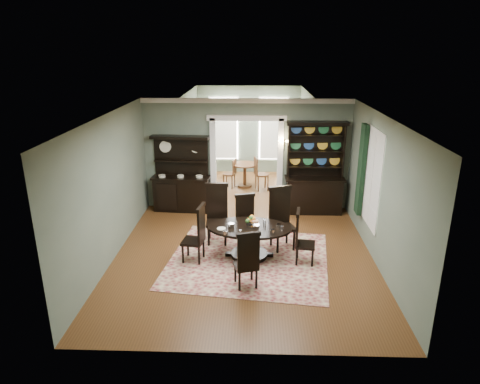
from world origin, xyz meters
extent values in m
cube|color=brown|center=(0.00, 0.00, -0.01)|extent=(5.50, 6.00, 0.01)
cube|color=white|center=(0.00, 0.00, 3.00)|extent=(5.50, 6.00, 0.01)
cube|color=slate|center=(-2.75, 0.00, 1.50)|extent=(0.01, 6.00, 3.00)
cube|color=slate|center=(2.75, 0.00, 1.50)|extent=(0.01, 6.00, 3.00)
cube|color=slate|center=(0.00, -3.00, 1.50)|extent=(5.50, 0.01, 3.00)
cube|color=slate|center=(-1.83, 3.00, 1.50)|extent=(1.85, 0.01, 3.00)
cube|color=slate|center=(1.83, 3.00, 1.50)|extent=(1.85, 0.01, 3.00)
cube|color=slate|center=(0.00, 3.00, 2.75)|extent=(1.80, 0.01, 0.50)
cube|color=white|center=(0.00, 2.95, 2.94)|extent=(5.50, 0.10, 0.12)
cube|color=brown|center=(0.00, 4.75, -0.01)|extent=(3.50, 3.50, 0.01)
cube|color=white|center=(0.00, 4.75, 3.00)|extent=(3.50, 3.50, 0.01)
cube|color=slate|center=(-1.75, 4.75, 1.50)|extent=(0.01, 3.50, 3.00)
cube|color=slate|center=(1.75, 4.75, 1.50)|extent=(0.01, 3.50, 3.00)
cube|color=slate|center=(0.00, 6.50, 1.50)|extent=(3.50, 0.01, 3.00)
cube|color=white|center=(-0.85, 6.45, 1.55)|extent=(1.05, 0.06, 2.20)
cube|color=white|center=(0.85, 6.45, 1.55)|extent=(1.05, 0.06, 2.20)
cube|color=white|center=(-0.90, 3.00, 1.25)|extent=(0.14, 0.25, 2.50)
cube|color=white|center=(0.90, 3.00, 1.25)|extent=(0.14, 0.25, 2.50)
cube|color=white|center=(0.00, 3.00, 2.50)|extent=(2.08, 0.25, 0.14)
cube|color=white|center=(2.74, 0.60, 1.60)|extent=(0.02, 1.10, 2.00)
cube|color=white|center=(2.73, 0.60, 1.60)|extent=(0.01, 1.22, 2.12)
cube|color=black|center=(2.65, 1.28, 1.60)|extent=(0.10, 0.35, 2.10)
cube|color=#AF6B2E|center=(0.95, 2.92, 1.85)|extent=(0.08, 0.05, 0.18)
sphere|color=#FFD88C|center=(0.85, 2.77, 1.93)|extent=(0.07, 0.07, 0.07)
sphere|color=#FFD88C|center=(1.05, 2.77, 1.93)|extent=(0.07, 0.07, 0.07)
cube|color=maroon|center=(0.11, -0.09, 0.01)|extent=(3.62, 3.41, 0.01)
ellipsoid|color=black|center=(0.12, 0.05, 0.67)|extent=(1.84, 1.24, 0.05)
cylinder|color=black|center=(0.12, 0.05, 0.64)|extent=(1.75, 1.75, 0.03)
cylinder|color=black|center=(0.12, 0.05, 0.35)|extent=(0.22, 0.22, 0.61)
cylinder|color=black|center=(0.12, 0.05, 0.05)|extent=(0.78, 0.78, 0.09)
cylinder|color=silver|center=(0.19, 0.06, 0.72)|extent=(0.28, 0.28, 0.05)
cube|color=black|center=(-0.62, 0.72, 0.48)|extent=(0.51, 0.49, 0.06)
cube|color=black|center=(-0.63, 0.93, 0.90)|extent=(0.48, 0.08, 0.82)
cube|color=black|center=(-0.63, 0.93, 1.32)|extent=(0.53, 0.10, 0.08)
cylinder|color=black|center=(-0.80, 0.52, 0.24)|extent=(0.05, 0.05, 0.48)
cylinder|color=black|center=(-0.42, 0.54, 0.24)|extent=(0.05, 0.05, 0.48)
cylinder|color=black|center=(-0.82, 0.90, 0.24)|extent=(0.05, 0.05, 0.48)
cylinder|color=black|center=(-0.44, 0.92, 0.24)|extent=(0.05, 0.05, 0.48)
cube|color=black|center=(0.07, 0.52, 0.42)|extent=(0.53, 0.51, 0.06)
cube|color=black|center=(0.01, 0.70, 0.79)|extent=(0.42, 0.17, 0.72)
cube|color=black|center=(0.01, 0.70, 1.16)|extent=(0.46, 0.20, 0.07)
cylinder|color=black|center=(-0.04, 0.31, 0.21)|extent=(0.05, 0.05, 0.42)
cylinder|color=black|center=(0.27, 0.42, 0.21)|extent=(0.05, 0.05, 0.42)
cylinder|color=black|center=(-0.14, 0.63, 0.21)|extent=(0.05, 0.05, 0.42)
cylinder|color=black|center=(0.17, 0.73, 0.21)|extent=(0.05, 0.05, 0.42)
cube|color=black|center=(0.85, 0.48, 0.49)|extent=(0.62, 0.61, 0.06)
cube|color=black|center=(0.78, 0.68, 0.92)|extent=(0.48, 0.22, 0.83)
cube|color=black|center=(0.78, 0.68, 1.35)|extent=(0.53, 0.25, 0.09)
cylinder|color=black|center=(0.74, 0.23, 0.25)|extent=(0.05, 0.05, 0.49)
cylinder|color=black|center=(1.10, 0.36, 0.25)|extent=(0.05, 0.05, 0.49)
cylinder|color=black|center=(0.60, 0.59, 0.25)|extent=(0.05, 0.05, 0.49)
cylinder|color=black|center=(0.97, 0.72, 0.25)|extent=(0.05, 0.05, 0.49)
cube|color=black|center=(-1.05, -0.16, 0.44)|extent=(0.49, 0.50, 0.06)
cube|color=black|center=(-0.86, -0.19, 0.82)|extent=(0.12, 0.44, 0.75)
cube|color=black|center=(-0.86, -0.19, 1.21)|extent=(0.14, 0.48, 0.08)
cylinder|color=black|center=(-1.19, 0.04, 0.22)|extent=(0.05, 0.05, 0.44)
cylinder|color=black|center=(-1.25, -0.30, 0.22)|extent=(0.05, 0.05, 0.44)
cylinder|color=black|center=(-0.85, -0.02, 0.22)|extent=(0.05, 0.05, 0.44)
cylinder|color=black|center=(-0.90, -0.36, 0.22)|extent=(0.05, 0.05, 0.44)
cube|color=black|center=(1.28, -0.18, 0.41)|extent=(0.44, 0.46, 0.05)
cube|color=black|center=(1.10, -0.16, 0.76)|extent=(0.10, 0.41, 0.69)
cube|color=black|center=(1.10, -0.16, 1.12)|extent=(0.13, 0.45, 0.07)
cylinder|color=black|center=(1.41, -0.36, 0.20)|extent=(0.04, 0.04, 0.41)
cylinder|color=black|center=(1.46, -0.05, 0.20)|extent=(0.04, 0.04, 0.41)
cylinder|color=black|center=(1.10, -0.32, 0.20)|extent=(0.04, 0.04, 0.41)
cylinder|color=black|center=(1.14, 0.00, 0.20)|extent=(0.04, 0.04, 0.41)
cube|color=black|center=(0.07, -1.11, 0.41)|extent=(0.51, 0.49, 0.05)
cube|color=black|center=(0.12, -1.28, 0.77)|extent=(0.41, 0.16, 0.70)
cube|color=black|center=(0.12, -1.28, 1.13)|extent=(0.45, 0.19, 0.07)
cylinder|color=black|center=(0.18, -0.91, 0.21)|extent=(0.04, 0.04, 0.41)
cylinder|color=black|center=(-0.13, -1.00, 0.21)|extent=(0.04, 0.04, 0.41)
cylinder|color=black|center=(0.27, -1.22, 0.21)|extent=(0.04, 0.04, 0.41)
cylinder|color=black|center=(-0.04, -1.31, 0.21)|extent=(0.04, 0.04, 0.41)
cube|color=black|center=(-1.76, 2.73, 0.46)|extent=(1.49, 0.62, 0.91)
cube|color=black|center=(-1.76, 2.73, 0.93)|extent=(1.59, 0.67, 0.05)
cube|color=black|center=(-1.76, 2.93, 1.48)|extent=(1.46, 0.19, 1.07)
cube|color=black|center=(-1.76, 2.84, 1.37)|extent=(1.43, 0.37, 0.04)
cube|color=black|center=(-1.76, 2.82, 2.00)|extent=(1.57, 0.44, 0.07)
cube|color=black|center=(1.81, 2.69, 0.47)|extent=(1.47, 0.53, 0.94)
cube|color=black|center=(1.81, 2.69, 0.95)|extent=(1.57, 0.58, 0.04)
cube|color=black|center=(1.81, 2.90, 1.67)|extent=(1.46, 0.07, 1.42)
cube|color=black|center=(1.10, 2.79, 1.67)|extent=(0.05, 0.27, 1.46)
cube|color=black|center=(2.52, 2.79, 1.67)|extent=(0.05, 0.27, 1.46)
cube|color=black|center=(1.81, 2.77, 2.40)|extent=(1.57, 0.34, 0.08)
cube|color=black|center=(1.81, 2.79, 1.25)|extent=(1.46, 0.28, 0.03)
cube|color=black|center=(1.81, 2.79, 1.67)|extent=(1.46, 0.28, 0.03)
cube|color=black|center=(1.81, 2.79, 2.09)|extent=(1.46, 0.28, 0.03)
cylinder|color=#572E18|center=(-0.09, 4.83, 0.73)|extent=(0.81, 0.81, 0.04)
cylinder|color=#572E18|center=(-0.09, 4.83, 0.37)|extent=(0.10, 0.10, 0.71)
cylinder|color=#572E18|center=(-0.09, 4.83, 0.03)|extent=(0.44, 0.44, 0.06)
cylinder|color=#572E18|center=(-0.58, 4.72, 0.44)|extent=(0.39, 0.39, 0.04)
cube|color=#572E18|center=(-0.41, 4.67, 0.68)|extent=(0.12, 0.35, 0.49)
cylinder|color=#572E18|center=(-0.67, 4.88, 0.22)|extent=(0.04, 0.04, 0.44)
cylinder|color=#572E18|center=(-0.74, 4.62, 0.22)|extent=(0.04, 0.04, 0.44)
cylinder|color=#572E18|center=(-0.41, 4.81, 0.22)|extent=(0.04, 0.04, 0.44)
cylinder|color=#572E18|center=(-0.48, 4.55, 0.22)|extent=(0.04, 0.04, 0.44)
cylinder|color=#572E18|center=(0.45, 4.51, 0.49)|extent=(0.44, 0.44, 0.04)
cube|color=#572E18|center=(0.26, 4.47, 0.77)|extent=(0.13, 0.39, 0.55)
cylinder|color=#572E18|center=(0.64, 4.40, 0.25)|extent=(0.04, 0.04, 0.49)
cylinder|color=#572E18|center=(0.56, 4.70, 0.25)|extent=(0.04, 0.04, 0.49)
cylinder|color=#572E18|center=(0.34, 4.33, 0.25)|extent=(0.04, 0.04, 0.49)
cylinder|color=#572E18|center=(0.26, 4.62, 0.25)|extent=(0.04, 0.04, 0.49)
camera|label=1|loc=(0.20, -8.16, 4.31)|focal=32.00mm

